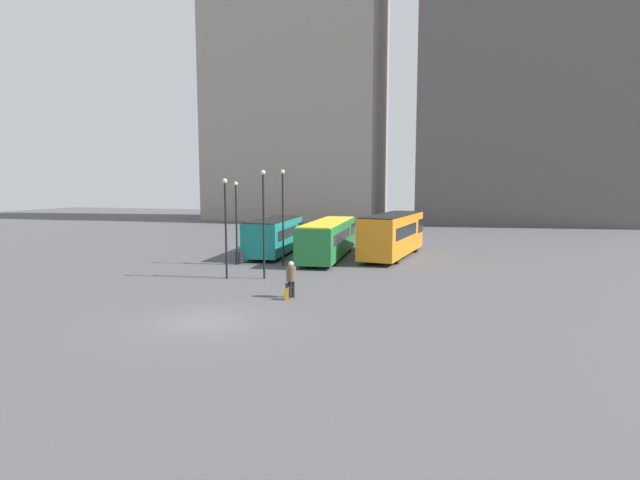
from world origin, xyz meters
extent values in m
plane|color=#4C4C4F|center=(0.00, 0.00, 0.00)|extent=(160.00, 160.00, 0.00)
cube|color=gray|center=(-16.07, 57.12, 21.40)|extent=(26.42, 13.77, 42.80)
cube|color=#5B5656|center=(17.50, 57.12, 22.20)|extent=(29.29, 11.34, 44.41)
cube|color=#19847F|center=(-4.51, 18.63, 1.50)|extent=(3.55, 9.25, 2.45)
cube|color=black|center=(-4.94, 22.30, 1.80)|extent=(2.73, 1.95, 0.93)
cube|color=black|center=(-4.41, 17.83, 1.80)|extent=(3.20, 6.03, 0.73)
cube|color=black|center=(-4.51, 18.63, 2.76)|extent=(3.33, 9.05, 0.08)
cylinder|color=black|center=(-4.84, 21.41, 0.50)|extent=(2.51, 1.28, 1.00)
cylinder|color=black|center=(-4.18, 15.86, 0.50)|extent=(2.51, 1.28, 1.00)
cube|color=#237A38|center=(-0.04, 18.30, 1.47)|extent=(3.48, 11.73, 2.41)
cube|color=black|center=(-0.47, 23.01, 1.77)|extent=(2.66, 2.34, 0.92)
cube|color=black|center=(0.05, 17.26, 1.77)|extent=(3.13, 7.59, 0.72)
cube|color=yellow|center=(-0.04, 18.30, 2.72)|extent=(3.26, 11.48, 0.08)
cylinder|color=black|center=(-0.36, 21.86, 0.48)|extent=(2.42, 1.18, 0.97)
cylinder|color=black|center=(0.28, 14.73, 0.48)|extent=(2.42, 1.18, 0.97)
cube|color=orange|center=(4.51, 20.15, 1.73)|extent=(3.55, 10.58, 2.87)
cube|color=black|center=(4.93, 24.39, 2.09)|extent=(2.75, 2.15, 1.09)
cube|color=black|center=(4.42, 19.22, 2.09)|extent=(3.21, 6.86, 0.86)
cube|color=black|center=(4.51, 20.15, 3.21)|extent=(3.33, 10.35, 0.08)
cylinder|color=black|center=(4.83, 23.35, 0.54)|extent=(2.53, 1.31, 1.07)
cylinder|color=black|center=(4.19, 16.95, 0.54)|extent=(2.53, 1.31, 1.07)
cylinder|color=black|center=(1.70, 5.03, 0.41)|extent=(0.21, 0.21, 0.82)
cylinder|color=black|center=(1.87, 5.10, 0.41)|extent=(0.21, 0.21, 0.82)
cylinder|color=brown|center=(1.78, 5.07, 1.17)|extent=(0.60, 0.60, 0.71)
sphere|color=beige|center=(1.78, 5.07, 1.66)|extent=(0.27, 0.27, 0.27)
cube|color=#B27A1E|center=(1.73, 4.55, 0.29)|extent=(0.32, 0.37, 0.57)
cube|color=black|center=(1.77, 4.45, 0.70)|extent=(0.12, 0.07, 0.26)
cylinder|color=black|center=(-1.38, 9.19, 3.04)|extent=(0.12, 0.12, 6.07)
sphere|color=beige|center=(-1.38, 9.19, 6.16)|extent=(0.28, 0.28, 0.28)
cylinder|color=black|center=(-5.11, 13.28, 2.72)|extent=(0.12, 0.12, 5.45)
sphere|color=beige|center=(-5.11, 13.28, 5.53)|extent=(0.28, 0.28, 0.28)
cylinder|color=black|center=(-1.98, 13.90, 3.12)|extent=(0.12, 0.12, 6.23)
sphere|color=beige|center=(-1.98, 13.90, 6.32)|extent=(0.28, 0.28, 0.28)
cylinder|color=black|center=(-3.50, 8.61, 2.80)|extent=(0.12, 0.12, 5.59)
sphere|color=beige|center=(-3.50, 8.61, 5.68)|extent=(0.28, 0.28, 0.28)
cylinder|color=black|center=(-5.24, 13.87, 0.42)|extent=(0.52, 0.52, 0.85)
camera|label=1|loc=(9.94, -17.38, 5.50)|focal=28.00mm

